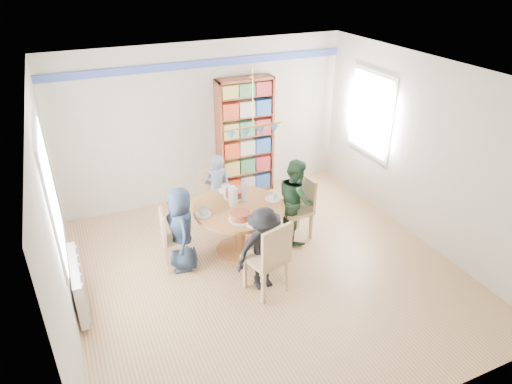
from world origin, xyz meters
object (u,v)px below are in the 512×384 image
person_right (296,200)px  person_left (181,229)px  chair_near (270,256)px  radiator (78,284)px  person_far (217,190)px  bookshelf (245,139)px  chair_left (172,237)px  dining_table (239,218)px  person_near (264,249)px  chair_far (212,193)px  chair_right (300,205)px

person_right → person_left: bearing=99.8°
chair_near → radiator: bearing=162.3°
person_far → bookshelf: (0.84, 0.85, 0.43)m
chair_left → person_far: (0.96, 0.84, 0.12)m
radiator → person_far: bearing=28.1°
radiator → dining_table: dining_table is taller
chair_left → person_near: person_near is taller
chair_far → person_right: 1.42m
chair_left → person_left: person_left is taller
chair_left → chair_right: size_ratio=0.91×
chair_left → person_far: 1.28m
person_far → bookshelf: bookshelf is taller
chair_right → chair_near: chair_near is taller
person_right → person_far: size_ratio=1.08×
chair_right → person_far: 1.34m
chair_near → bookshelf: 2.91m
radiator → chair_far: bearing=31.6°
dining_table → person_left: size_ratio=1.06×
chair_left → person_left: bearing=-27.1°
chair_right → chair_far: bearing=135.7°
bookshelf → radiator: bearing=-146.4°
person_far → person_near: (0.00, -1.75, -0.02)m
person_right → person_near: bearing=142.0°
chair_left → dining_table: bearing=-2.1°
chair_near → person_left: bearing=130.6°
chair_near → person_right: (0.91, 1.03, 0.07)m
radiator → person_far: person_far is taller
chair_left → chair_right: (1.99, -0.02, 0.05)m
dining_table → person_near: (-0.01, -0.87, 0.03)m
dining_table → chair_right: (1.00, 0.02, -0.02)m
chair_near → person_far: (-0.02, 1.90, 0.03)m
person_right → person_near: person_right is taller
radiator → chair_left: (1.26, 0.35, 0.14)m
chair_near → person_left: 1.31m
chair_right → person_right: person_right is taller
chair_left → person_right: 1.90m
chair_far → person_near: person_near is taller
person_right → dining_table: bearing=99.0°
chair_left → person_left: (0.13, -0.07, 0.12)m
radiator → person_left: size_ratio=0.82×
person_left → chair_far: bearing=145.8°
radiator → bookshelf: bearing=33.6°
dining_table → chair_near: chair_near is taller
chair_near → person_near: 0.16m
chair_left → person_right: (1.89, -0.03, 0.16)m
radiator → chair_far: 2.59m
person_right → person_far: person_right is taller
chair_near → chair_left: bearing=132.8°
person_left → person_right: person_right is taller
dining_table → person_right: bearing=0.3°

